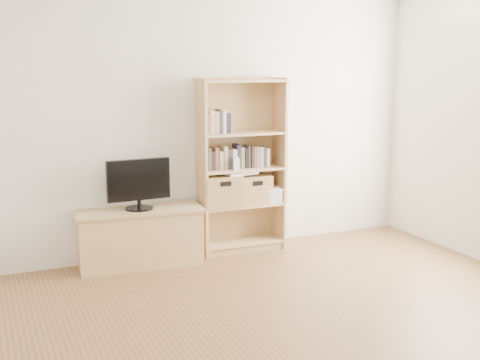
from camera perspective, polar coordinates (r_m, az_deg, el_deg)
floor at (r=4.11m, az=10.02°, el=-16.03°), size 4.50×5.00×0.01m
back_wall at (r=5.93m, az=-3.11°, el=5.55°), size 4.50×0.02×2.60m
tv_stand at (r=5.71m, az=-9.43°, el=-5.48°), size 1.16×0.53×0.51m
bookshelf at (r=5.96m, az=0.16°, el=1.36°), size 0.87×0.33×1.73m
television at (r=5.58m, az=-9.59°, el=-0.45°), size 0.59×0.06×0.46m
books_row_mid at (r=5.96m, az=0.09°, el=2.21°), size 0.79×0.16×0.21m
books_row_upper at (r=5.85m, az=-1.65°, el=5.41°), size 0.36×0.15×0.19m
baby_monitor at (r=5.83m, az=-0.35°, el=1.51°), size 0.06×0.04×0.11m
basket_left at (r=5.92m, az=-1.88°, el=-0.99°), size 0.38×0.31×0.31m
basket_right at (r=6.04m, az=1.10°, el=-0.84°), size 0.35×0.29×0.28m
laptop at (r=5.94m, az=-0.13°, el=0.71°), size 0.36×0.28×0.03m
magazine_stack at (r=6.13m, az=2.74°, el=-1.41°), size 0.23×0.31×0.13m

